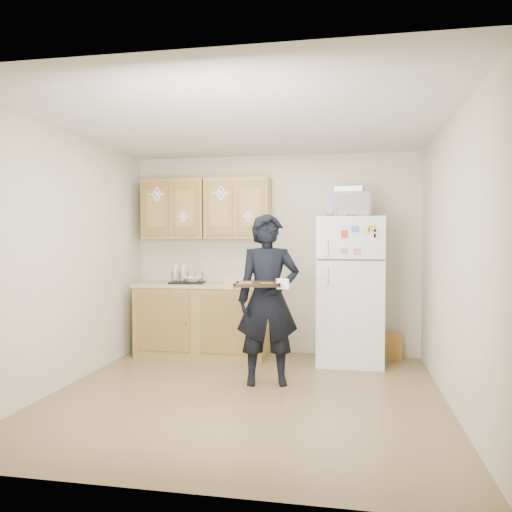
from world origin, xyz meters
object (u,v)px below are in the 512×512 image
Objects in this scene: person at (268,299)px; microwave at (348,205)px; dish_rack at (187,276)px; refrigerator at (350,290)px; baking_tray at (256,285)px.

person is 3.33× the size of microwave.
dish_rack is at bearing 126.26° from person.
dish_rack is (-1.98, -0.00, 0.13)m from refrigerator.
refrigerator reaches higher than dish_rack.
baking_tray is at bearing -122.22° from microwave.
refrigerator is 3.34× the size of microwave.
baking_tray is 1.02× the size of dish_rack.
refrigerator is at bearing 39.15° from person.
person is at bearing -128.10° from refrigerator.
microwave is (0.78, 0.97, 0.99)m from person.
dish_rack is (-1.96, 0.05, -0.86)m from microwave.
refrigerator reaches higher than baking_tray.
person is 1.59m from microwave.
person is 4.04× the size of dish_rack.
person is 0.34m from baking_tray.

